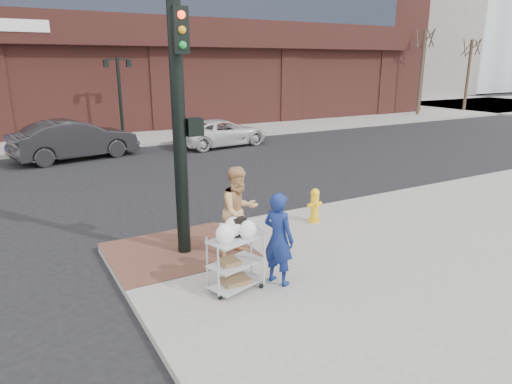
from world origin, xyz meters
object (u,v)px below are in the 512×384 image
sedan_dark (75,140)px  minivan_white (222,133)px  lamp_post (119,89)px  utility_cart (236,258)px  pedestrian_tan (239,211)px  traffic_signal_pole (180,121)px  woman_blue (279,239)px  fire_hydrant (315,205)px

sedan_dark → minivan_white: 6.69m
lamp_post → utility_cart: size_ratio=3.16×
lamp_post → pedestrian_tan: 16.02m
traffic_signal_pole → sedan_dark: traffic_signal_pole is taller
woman_blue → minivan_white: size_ratio=0.36×
utility_cart → fire_hydrant: utility_cart is taller
lamp_post → woman_blue: (-1.56, -17.32, -1.64)m
pedestrian_tan → fire_hydrant: pedestrian_tan is taller
sedan_dark → pedestrian_tan: bearing=174.1°
woman_blue → pedestrian_tan: pedestrian_tan is taller
traffic_signal_pole → woman_blue: bearing=-66.2°
fire_hydrant → sedan_dark: bearing=107.8°
sedan_dark → fire_hydrant: sedan_dark is taller
traffic_signal_pole → minivan_white: traffic_signal_pole is taller
traffic_signal_pole → woman_blue: (0.92, -2.09, -1.85)m
pedestrian_tan → sedan_dark: (-1.23, 12.39, -0.24)m
lamp_post → traffic_signal_pole: size_ratio=0.80×
utility_cart → lamp_post: bearing=82.3°
woman_blue → pedestrian_tan: (-0.01, 1.45, 0.08)m
lamp_post → fire_hydrant: size_ratio=4.74×
woman_blue → sedan_dark: woman_blue is taller
lamp_post → utility_cart: lamp_post is taller
utility_cart → fire_hydrant: size_ratio=1.50×
sedan_dark → traffic_signal_pole: bearing=170.0°
minivan_white → utility_cart: (-6.20, -13.57, 0.09)m
pedestrian_tan → utility_cart: 1.53m
traffic_signal_pole → utility_cart: traffic_signal_pole is taller
lamp_post → pedestrian_tan: bearing=-95.7°
minivan_white → fire_hydrant: minivan_white is taller
woman_blue → fire_hydrant: 3.38m
fire_hydrant → utility_cart: bearing=-146.8°
traffic_signal_pole → pedestrian_tan: size_ratio=2.75×
minivan_white → utility_cart: 14.92m
woman_blue → utility_cart: woman_blue is taller
traffic_signal_pole → utility_cart: bearing=-85.3°
sedan_dark → utility_cart: 13.70m
sedan_dark → minivan_white: size_ratio=1.09×
lamp_post → traffic_signal_pole: bearing=-99.2°
traffic_signal_pole → fire_hydrant: 4.07m
traffic_signal_pole → fire_hydrant: (3.39, 0.18, -2.25)m
lamp_post → sedan_dark: lamp_post is taller
minivan_white → utility_cart: size_ratio=3.61×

